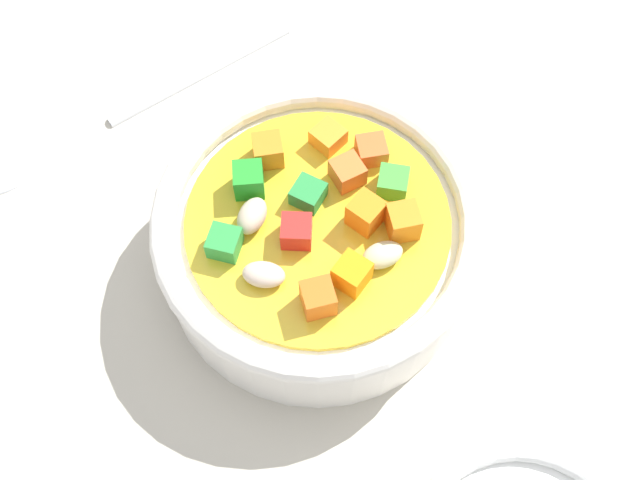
{
  "coord_description": "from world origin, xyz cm",
  "views": [
    {
      "loc": [
        -21.04,
        0.13,
        44.58
      ],
      "look_at": [
        0.0,
        0.0,
        2.92
      ],
      "focal_mm": 44.39,
      "sensor_mm": 36.0,
      "label": 1
    }
  ],
  "objects": [
    {
      "name": "spoon",
      "position": [
        11.65,
        12.45,
        0.4
      ],
      "size": [
        14.72,
        20.44,
        0.83
      ],
      "rotation": [
        0.0,
        0.0,
        2.17
      ],
      "color": "silver",
      "rests_on": "ground_plane"
    },
    {
      "name": "soup_bowl_main",
      "position": [
        0.0,
        -0.0,
        3.3
      ],
      "size": [
        18.99,
        18.99,
        7.19
      ],
      "color": "white",
      "rests_on": "ground_plane"
    },
    {
      "name": "ground_plane",
      "position": [
        0.0,
        0.0,
        -1.0
      ],
      "size": [
        140.0,
        140.0,
        2.0
      ],
      "primitive_type": "cube",
      "color": "#BAB2A0"
    }
  ]
}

